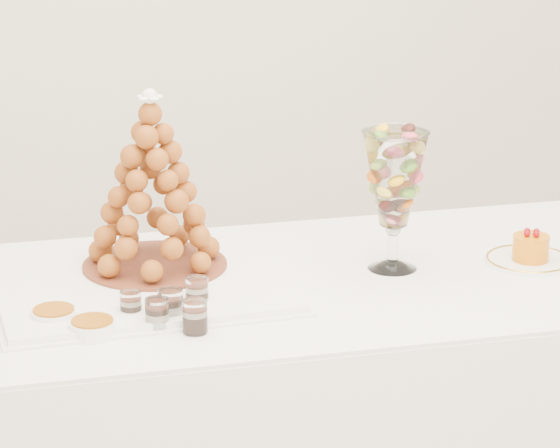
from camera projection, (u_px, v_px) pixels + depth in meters
name	position (u px, v px, depth m)	size (l,w,h in m)	color
buffet_table	(307.00, 436.00, 3.15)	(2.13, 0.92, 0.80)	white
lace_tray	(142.00, 288.00, 2.94)	(0.63, 0.48, 0.02)	white
macaron_vase	(395.00, 181.00, 3.02)	(0.15, 0.15, 0.33)	white
cake_plate	(529.00, 260.00, 3.13)	(0.21, 0.21, 0.01)	white
verrine_a	(131.00, 305.00, 2.78)	(0.05, 0.05, 0.06)	white
verrine_b	(170.00, 306.00, 2.77)	(0.05, 0.05, 0.07)	white
verrine_c	(197.00, 293.00, 2.85)	(0.05, 0.05, 0.07)	white
verrine_d	(157.00, 314.00, 2.73)	(0.05, 0.05, 0.07)	white
verrine_e	(195.00, 317.00, 2.71)	(0.05, 0.05, 0.07)	white
ramekin_back	(54.00, 317.00, 2.76)	(0.10, 0.10, 0.03)	white
ramekin_front	(93.00, 328.00, 2.71)	(0.10, 0.10, 0.03)	white
croquembouche	(152.00, 182.00, 2.98)	(0.33, 0.33, 0.41)	brown
mousse_cake	(531.00, 247.00, 3.11)	(0.09, 0.09, 0.08)	orange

